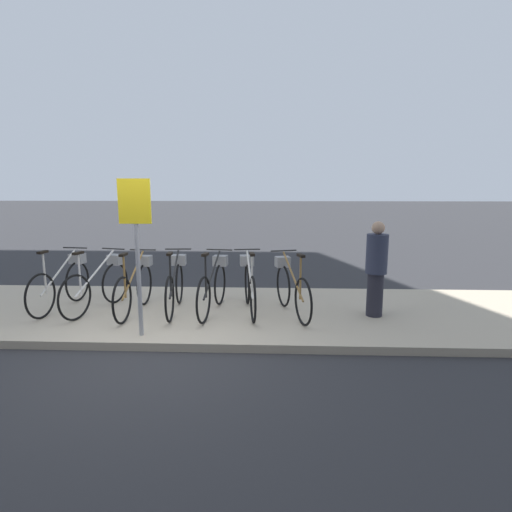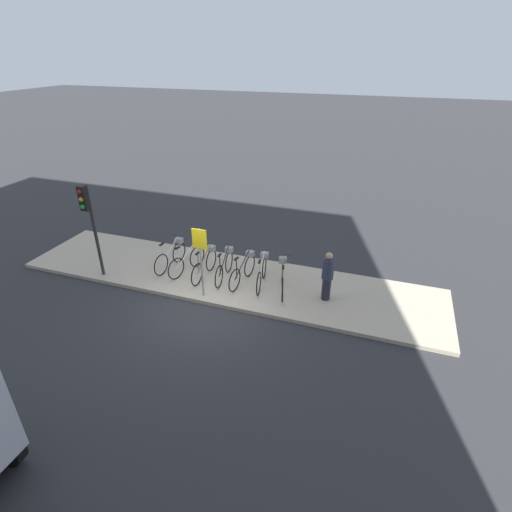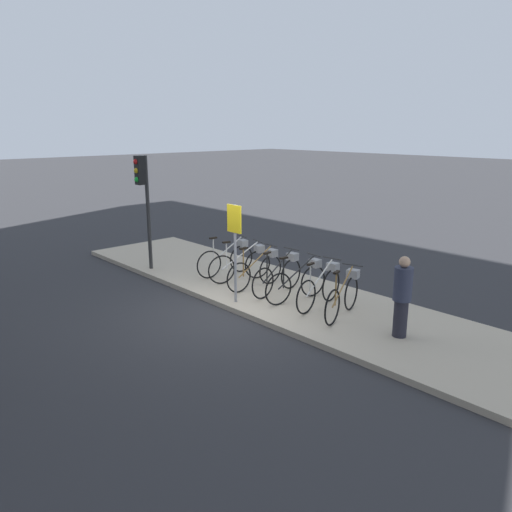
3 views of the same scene
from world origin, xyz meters
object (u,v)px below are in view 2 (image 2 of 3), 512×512
object	(u,v)px
parked_bicycle_0	(172,255)
parked_bicycle_2	(205,263)
parked_bicycle_1	(189,259)
traffic_light	(88,213)
pedestrian	(327,275)
parked_bicycle_3	(225,265)
parked_bicycle_4	(244,269)
parked_bicycle_6	(282,277)
sign_post	(200,251)
parked_bicycle_5	(262,271)

from	to	relation	value
parked_bicycle_0	parked_bicycle_2	bearing A→B (deg)	-7.62
parked_bicycle_1	traffic_light	distance (m)	3.36
parked_bicycle_0	pedestrian	bearing A→B (deg)	-2.48
parked_bicycle_0	parked_bicycle_3	size ratio (longest dim) A/B	1.00
parked_bicycle_0	parked_bicycle_1	xyz separation A→B (m)	(0.67, -0.07, 0.00)
parked_bicycle_4	parked_bicycle_2	bearing A→B (deg)	-177.17
parked_bicycle_6	pedestrian	world-z (taller)	pedestrian
parked_bicycle_2	pedestrian	world-z (taller)	pedestrian
parked_bicycle_6	parked_bicycle_4	bearing A→B (deg)	177.84
parked_bicycle_6	sign_post	xyz separation A→B (m)	(-2.16, -1.10, 1.03)
parked_bicycle_6	pedestrian	size ratio (longest dim) A/B	1.10
parked_bicycle_4	sign_post	size ratio (longest dim) A/B	0.80
parked_bicycle_4	traffic_light	distance (m)	5.02
parked_bicycle_2	parked_bicycle_3	bearing A→B (deg)	9.44
parked_bicycle_5	pedestrian	size ratio (longest dim) A/B	1.12
sign_post	parked_bicycle_2	bearing A→B (deg)	111.60
parked_bicycle_1	parked_bicycle_3	world-z (taller)	same
parked_bicycle_4	sign_post	world-z (taller)	sign_post
parked_bicycle_6	traffic_light	distance (m)	6.20
parked_bicycle_5	sign_post	bearing A→B (deg)	-140.72
parked_bicycle_0	parked_bicycle_5	bearing A→B (deg)	-1.08
parked_bicycle_0	parked_bicycle_2	distance (m)	1.35
parked_bicycle_3	pedestrian	bearing A→B (deg)	-2.72
parked_bicycle_3	traffic_light	world-z (taller)	traffic_light
parked_bicycle_5	pedestrian	world-z (taller)	pedestrian
traffic_light	pedestrian	bearing A→B (deg)	8.61
parked_bicycle_5	pedestrian	bearing A→B (deg)	-4.68
parked_bicycle_6	parked_bicycle_5	bearing A→B (deg)	171.59
parked_bicycle_5	traffic_light	world-z (taller)	traffic_light
parked_bicycle_2	parked_bicycle_4	xyz separation A→B (m)	(1.30, 0.06, 0.00)
parked_bicycle_3	pedestrian	world-z (taller)	pedestrian
parked_bicycle_3	sign_post	xyz separation A→B (m)	(-0.22, -1.19, 1.03)
parked_bicycle_2	pedestrian	distance (m)	3.96
pedestrian	sign_post	distance (m)	3.73
parked_bicycle_1	pedestrian	bearing A→B (deg)	-1.91
parked_bicycle_2	sign_post	world-z (taller)	sign_post
sign_post	parked_bicycle_6	bearing A→B (deg)	26.96
parked_bicycle_4	pedestrian	distance (m)	2.67
parked_bicycle_2	parked_bicycle_5	world-z (taller)	same
parked_bicycle_3	parked_bicycle_5	distance (m)	1.25
parked_bicycle_1	sign_post	bearing A→B (deg)	-47.43
parked_bicycle_2	sign_post	xyz separation A→B (m)	(0.43, -1.08, 1.03)
parked_bicycle_6	sign_post	bearing A→B (deg)	-153.04
parked_bicycle_0	sign_post	bearing A→B (deg)	-35.55
pedestrian	traffic_light	world-z (taller)	traffic_light
parked_bicycle_1	parked_bicycle_5	size ratio (longest dim) A/B	0.98
parked_bicycle_4	pedestrian	bearing A→B (deg)	-2.48
parked_bicycle_1	parked_bicycle_6	size ratio (longest dim) A/B	1.01
parked_bicycle_2	traffic_light	distance (m)	3.86
parked_bicycle_1	parked_bicycle_3	xyz separation A→B (m)	(1.30, 0.00, 0.00)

